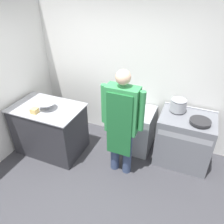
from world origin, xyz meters
TOP-DOWN VIEW (x-y plane):
  - ground_plane at (0.00, 0.00)m, footprint 14.00×14.00m
  - wall_back at (0.00, 1.88)m, footprint 8.00×0.05m
  - wall_left at (-1.73, 1.00)m, footprint 0.05×8.00m
  - prep_counter at (-1.05, 0.83)m, footprint 1.20×0.78m
  - stove at (1.22, 1.47)m, footprint 0.87×0.67m
  - fridge_unit at (0.31, 1.51)m, footprint 0.70×0.63m
  - person_cook at (0.32, 0.82)m, footprint 0.66×0.24m
  - mixing_bowl at (-1.01, 0.79)m, footprint 0.30×0.30m
  - plastic_tub at (-1.11, 0.61)m, footprint 0.11×0.11m
  - stock_pot at (1.02, 1.58)m, footprint 0.26×0.26m
  - saute_pan at (1.39, 1.35)m, footprint 0.32×0.32m

SIDE VIEW (x-z plane):
  - ground_plane at x=0.00m, z-range 0.00..0.00m
  - fridge_unit at x=0.31m, z-range 0.00..0.78m
  - stove at x=1.22m, z-range -0.01..0.91m
  - prep_counter at x=-1.05m, z-range 0.00..0.91m
  - saute_pan at x=1.39m, z-range 0.91..0.96m
  - plastic_tub at x=-1.11m, z-range 0.91..1.00m
  - mixing_bowl at x=-1.01m, z-range 0.91..1.03m
  - person_cook at x=0.32m, z-range 0.13..1.91m
  - stock_pot at x=1.02m, z-range 0.91..1.13m
  - wall_back at x=0.00m, z-range 0.00..2.70m
  - wall_left at x=-1.73m, z-range 0.00..2.70m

